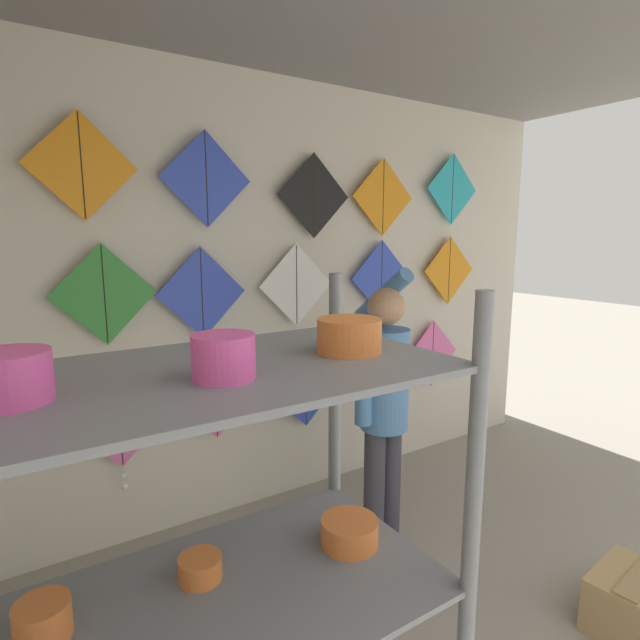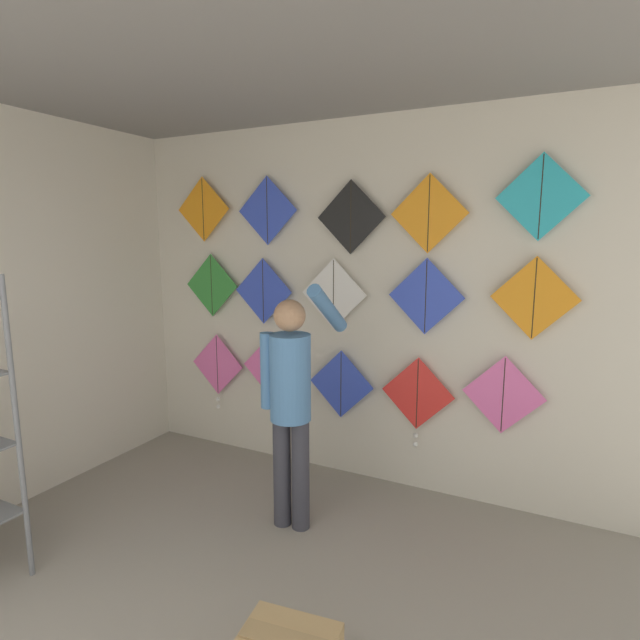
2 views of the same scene
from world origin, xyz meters
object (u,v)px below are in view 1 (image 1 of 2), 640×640
kite_3 (375,376)px  kite_9 (449,270)px  kite_2 (306,388)px  kite_7 (296,285)px  kite_14 (452,189)px  shopkeeper (383,397)px  kite_0 (120,425)px  cardboard_box (637,604)px  kite_10 (81,166)px  kite_11 (206,179)px  kite_12 (314,196)px  kite_4 (432,353)px  kite_6 (202,293)px  kite_8 (381,278)px  kite_1 (216,396)px  kite_5 (104,295)px  kite_13 (383,197)px

kite_3 → kite_9: 1.08m
kite_2 → kite_7: bearing=180.0°
kite_7 → kite_14: size_ratio=1.00×
shopkeeper → kite_0: 1.49m
kite_7 → kite_14: 1.59m
cardboard_box → kite_10: bearing=135.1°
kite_11 → kite_12: bearing=0.0°
kite_4 → kite_12: kite_12 is taller
kite_6 → kite_11: size_ratio=1.00×
kite_4 → kite_8: bearing=180.0°
kite_1 → kite_5: bearing=180.0°
shopkeeper → kite_2: bearing=84.1°
shopkeeper → kite_7: size_ratio=2.97×
cardboard_box → kite_0: size_ratio=0.65×
kite_3 → kite_11: bearing=180.0°
kite_6 → kite_14: bearing=0.0°
kite_9 → kite_3: bearing=-179.9°
kite_1 → kite_12: (0.73, 0.00, 1.24)m
kite_14 → kite_3: bearing=-179.9°
kite_6 → kite_13: bearing=0.0°
kite_4 → kite_9: 0.69m
kite_14 → kite_6: bearing=180.0°
cardboard_box → kite_4: 2.15m
kite_12 → kite_14: size_ratio=1.00×
kite_2 → kite_11: size_ratio=1.00×
kite_12 → kite_13: (0.59, 0.00, 0.01)m
kite_4 → kite_7: size_ratio=1.00×
kite_4 → kite_10: (-2.54, 0.00, 1.31)m
shopkeeper → kite_9: kite_9 is taller
kite_12 → kite_14: 1.30m
kite_6 → kite_14: (2.09, 0.00, 0.70)m
kite_0 → kite_13: (1.89, 0.00, 1.33)m
kite_9 → kite_13: bearing=180.0°
kite_0 → kite_2: bearing=0.0°
kite_6 → kite_11: kite_11 is taller
cardboard_box → kite_13: size_ratio=0.82×
shopkeeper → kite_12: 1.41m
kite_5 → kite_10: bearing=180.0°
shopkeeper → kite_3: shopkeeper is taller
shopkeeper → kite_8: size_ratio=2.97×
kite_7 → kite_9: kite_9 is taller
kite_3 → kite_10: 2.40m
cardboard_box → kite_5: (-1.87, 1.93, 1.37)m
shopkeeper → kite_2: size_ratio=2.97×
shopkeeper → kite_3: size_ratio=2.38×
cardboard_box → kite_11: 3.06m
kite_1 → kite_5: kite_5 is taller
shopkeeper → kite_10: 1.99m
kite_4 → kite_10: kite_10 is taller
kite_8 → kite_10: kite_10 is taller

